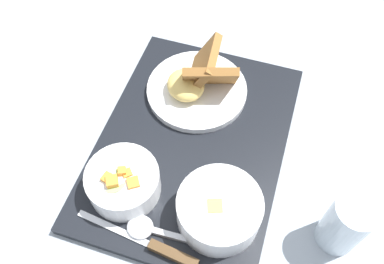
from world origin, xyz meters
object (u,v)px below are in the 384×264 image
at_px(glass_water, 344,225).
at_px(knife, 162,250).
at_px(bowl_salad, 123,181).
at_px(spoon, 151,230).
at_px(bowl_soup, 219,209).
at_px(plate_main, 197,83).

bearing_deg(glass_water, knife, 122.51).
bearing_deg(bowl_salad, knife, -121.20).
height_order(bowl_salad, glass_water, glass_water).
xyz_separation_m(spoon, glass_water, (0.13, -0.26, 0.03)).
bearing_deg(spoon, bowl_soup, -152.23).
height_order(bowl_salad, plate_main, plate_main).
bearing_deg(spoon, knife, 136.51).
distance_m(bowl_salad, knife, 0.12).
bearing_deg(plate_main, glass_water, -115.79).
distance_m(bowl_soup, spoon, 0.11).
distance_m(spoon, glass_water, 0.29).
bearing_deg(plate_main, spoon, -168.29).
xyz_separation_m(bowl_salad, spoon, (-0.04, -0.07, -0.02)).
bearing_deg(knife, glass_water, -150.03).
bearing_deg(bowl_salad, bowl_soup, -81.10).
relative_size(bowl_soup, spoon, 0.90).
bearing_deg(plate_main, bowl_salad, 176.52).
relative_size(bowl_soup, plate_main, 0.69).
xyz_separation_m(bowl_salad, bowl_soup, (0.02, -0.16, 0.00)).
bearing_deg(plate_main, bowl_soup, -146.34).
height_order(plate_main, knife, plate_main).
bearing_deg(knife, bowl_salad, -33.74).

